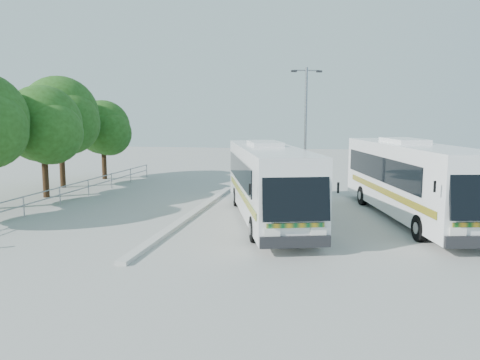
% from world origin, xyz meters
% --- Properties ---
extents(ground, '(100.00, 100.00, 0.00)m').
position_xyz_m(ground, '(0.00, 0.00, 0.00)').
color(ground, '#969692').
rests_on(ground, ground).
extents(kerb_divider, '(0.40, 16.00, 0.15)m').
position_xyz_m(kerb_divider, '(-2.30, 2.00, 0.07)').
color(kerb_divider, '#B2B2AD').
rests_on(kerb_divider, ground).
extents(railing, '(0.06, 22.00, 1.00)m').
position_xyz_m(railing, '(-10.00, 4.00, 0.74)').
color(railing, gray).
rests_on(railing, ground).
extents(tree_far_c, '(4.97, 4.69, 6.49)m').
position_xyz_m(tree_far_c, '(-12.12, 5.10, 4.26)').
color(tree_far_c, '#382314').
rests_on(tree_far_c, ground).
extents(tree_far_d, '(5.62, 5.30, 7.33)m').
position_xyz_m(tree_far_d, '(-13.31, 8.80, 4.82)').
color(tree_far_d, '#382314').
rests_on(tree_far_d, ground).
extents(tree_far_e, '(4.54, 4.28, 5.92)m').
position_xyz_m(tree_far_e, '(-12.63, 13.30, 3.89)').
color(tree_far_e, '#382314').
rests_on(tree_far_e, ground).
extents(coach_main, '(5.75, 12.21, 3.34)m').
position_xyz_m(coach_main, '(1.35, 1.64, 1.83)').
color(coach_main, silver).
rests_on(coach_main, ground).
extents(coach_adjacent, '(5.20, 12.69, 3.46)m').
position_xyz_m(coach_adjacent, '(7.77, 3.07, 1.89)').
color(coach_adjacent, white).
rests_on(coach_adjacent, ground).
extents(lamppost, '(1.81, 0.72, 7.56)m').
position_xyz_m(lamppost, '(2.62, 8.90, 4.17)').
color(lamppost, gray).
rests_on(lamppost, ground).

